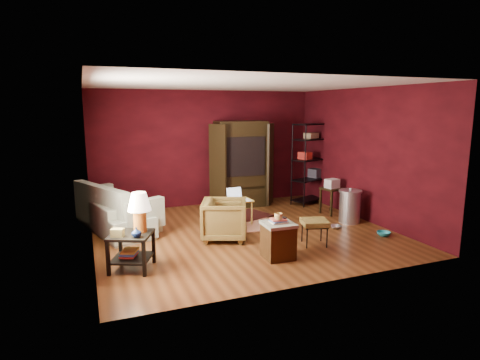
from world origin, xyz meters
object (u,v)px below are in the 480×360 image
at_px(sofa, 114,210).
at_px(side_table, 135,224).
at_px(hamper, 278,240).
at_px(armchair, 225,218).
at_px(wire_shelving, 311,160).
at_px(tv_armoire, 241,162).
at_px(laptop_desk, 237,202).

distance_m(sofa, side_table, 2.12).
relative_size(side_table, hamper, 1.72).
relative_size(sofa, hamper, 3.18).
relative_size(sofa, armchair, 2.63).
height_order(hamper, wire_shelving, wire_shelving).
bearing_deg(tv_armoire, sofa, -159.21).
xyz_separation_m(armchair, wire_shelving, (2.94, 1.89, 0.70)).
height_order(sofa, hamper, sofa).
height_order(sofa, laptop_desk, sofa).
relative_size(sofa, side_table, 1.85).
distance_m(sofa, armchair, 2.26).
xyz_separation_m(sofa, wire_shelving, (4.78, 0.59, 0.68)).
relative_size(hamper, wire_shelving, 0.33).
distance_m(laptop_desk, tv_armoire, 1.71).
height_order(armchair, laptop_desk, armchair).
distance_m(sofa, tv_armoire, 3.27).
bearing_deg(wire_shelving, side_table, -171.09).
bearing_deg(sofa, side_table, 168.12).
height_order(armchair, tv_armoire, tv_armoire).
distance_m(sofa, laptop_desk, 2.44).
distance_m(hamper, tv_armoire, 3.63).
bearing_deg(hamper, wire_shelving, 51.65).
relative_size(armchair, laptop_desk, 1.09).
distance_m(laptop_desk, wire_shelving, 2.70).
distance_m(hamper, wire_shelving, 4.03).
relative_size(hamper, laptop_desk, 0.90).
bearing_deg(tv_armoire, armchair, -114.88).
xyz_separation_m(side_table, wire_shelving, (4.61, 2.68, 0.41)).
height_order(sofa, wire_shelving, wire_shelving).
bearing_deg(wire_shelving, laptop_desk, -177.04).
bearing_deg(hamper, tv_armoire, 78.12).
relative_size(laptop_desk, tv_armoire, 0.36).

